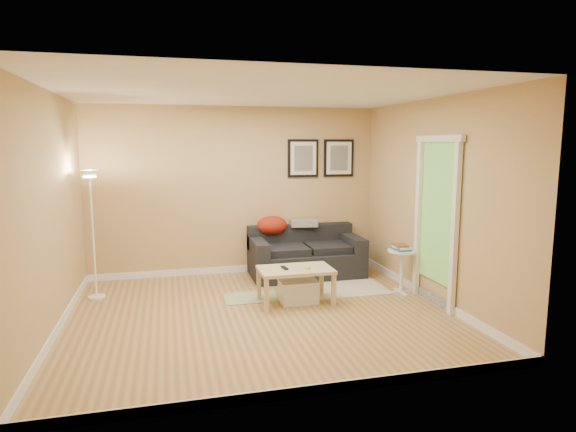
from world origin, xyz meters
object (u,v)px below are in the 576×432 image
object	(u,v)px
floor_lamp	(93,238)
storage_bin	(298,291)
coffee_table	(295,286)
book_stack	(401,247)
side_table	(401,272)
sofa	(306,252)

from	to	relation	value
floor_lamp	storage_bin	bearing A→B (deg)	-17.96
coffee_table	book_stack	xyz separation A→B (m)	(1.50, 0.08, 0.41)
coffee_table	side_table	xyz separation A→B (m)	(1.52, 0.07, 0.07)
sofa	coffee_table	world-z (taller)	sofa
coffee_table	book_stack	distance (m)	1.56
sofa	coffee_table	size ratio (longest dim) A/B	1.83
side_table	sofa	bearing A→B (deg)	130.63
book_stack	side_table	bearing A→B (deg)	-14.94
sofa	storage_bin	size ratio (longest dim) A/B	3.50
floor_lamp	coffee_table	bearing A→B (deg)	-18.88
floor_lamp	book_stack	bearing A→B (deg)	-10.98
book_stack	floor_lamp	bearing A→B (deg)	179.19
sofa	side_table	distance (m)	1.56
sofa	floor_lamp	bearing A→B (deg)	-172.50
storage_bin	book_stack	world-z (taller)	book_stack
book_stack	sofa	bearing A→B (deg)	140.56
coffee_table	floor_lamp	bearing A→B (deg)	175.11
side_table	book_stack	bearing A→B (deg)	154.88
sofa	floor_lamp	size ratio (longest dim) A/B	1.00
sofa	book_stack	size ratio (longest dim) A/B	6.74
storage_bin	coffee_table	bearing A→B (deg)	-146.50
sofa	book_stack	bearing A→B (deg)	-49.62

